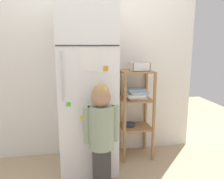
{
  "coord_description": "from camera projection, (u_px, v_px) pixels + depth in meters",
  "views": [
    {
      "loc": [
        -0.22,
        -2.33,
        1.34
      ],
      "look_at": [
        0.16,
        0.02,
        0.87
      ],
      "focal_mm": 35.65,
      "sensor_mm": 36.0,
      "label": 1
    }
  ],
  "objects": [
    {
      "name": "kitchen_wall_back",
      "position": [
        95.0,
        60.0,
        2.67
      ],
      "size": [
        2.5,
        0.03,
        2.33
      ],
      "primitive_type": "cube",
      "color": "silver",
      "rests_on": "ground"
    },
    {
      "name": "ground_plane",
      "position": [
        99.0,
        164.0,
        2.55
      ],
      "size": [
        6.0,
        6.0,
        0.0
      ],
      "primitive_type": "plane",
      "color": "tan"
    },
    {
      "name": "refrigerator",
      "position": [
        87.0,
        86.0,
        2.38
      ],
      "size": [
        0.59,
        0.65,
        1.83
      ],
      "color": "white",
      "rests_on": "ground"
    },
    {
      "name": "fruit_bin",
      "position": [
        139.0,
        67.0,
        2.56
      ],
      "size": [
        0.2,
        0.2,
        0.1
      ],
      "color": "white",
      "rests_on": "pantry_shelf_unit"
    },
    {
      "name": "child_standing",
      "position": [
        101.0,
        127.0,
        2.02
      ],
      "size": [
        0.33,
        0.24,
        1.01
      ],
      "color": "#3A3839",
      "rests_on": "ground"
    },
    {
      "name": "pantry_shelf_unit",
      "position": [
        136.0,
        104.0,
        2.65
      ],
      "size": [
        0.38,
        0.34,
        1.06
      ],
      "color": "#9E7247",
      "rests_on": "ground"
    }
  ]
}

